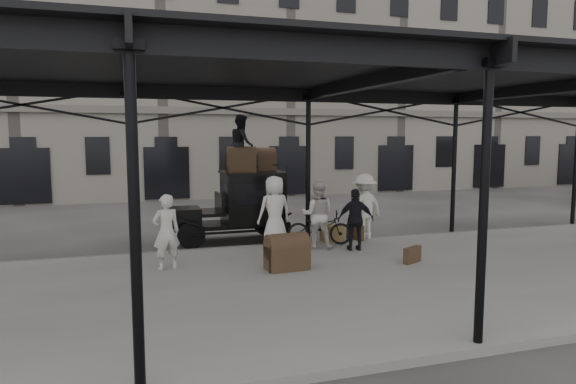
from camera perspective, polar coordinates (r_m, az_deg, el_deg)
name	(u,v)px	position (r m, az deg, el deg)	size (l,w,h in m)	color
ground	(333,262)	(13.59, 5.07, -7.77)	(120.00, 120.00, 0.00)	#383533
platform	(368,280)	(11.81, 8.83, -9.64)	(28.00, 8.00, 0.15)	slate
canopy	(366,76)	(11.67, 8.61, 12.61)	(22.50, 9.00, 4.74)	black
building_frontage	(216,70)	(30.80, -8.05, 13.24)	(64.00, 8.00, 14.00)	slate
taxi	(243,203)	(16.00, -5.06, -1.21)	(3.65, 1.55, 2.18)	black
porter_left	(166,232)	(12.41, -13.38, -4.34)	(0.65, 0.43, 1.79)	beige
porter_midleft	(318,215)	(14.37, 3.31, -2.53)	(0.92, 0.71, 1.88)	beige
porter_centre	(275,211)	(14.68, -1.50, -2.09)	(0.98, 0.64, 2.00)	silver
porter_official	(356,220)	(14.17, 7.52, -3.07)	(1.00, 0.42, 1.70)	black
porter_right	(364,207)	(15.68, 8.46, -1.63)	(1.28, 0.74, 1.99)	silver
bicycle	(319,228)	(14.91, 3.50, -3.97)	(0.65, 1.86, 0.97)	black
porter_roof	(242,143)	(15.76, -5.16, 5.42)	(0.85, 0.66, 1.75)	black
steamer_trunk_roof_near	(241,162)	(15.62, -5.20, 3.39)	(0.88, 0.54, 0.65)	#472D21
steamer_trunk_roof_far	(262,161)	(16.23, -2.95, 3.45)	(0.83, 0.51, 0.61)	#472D21
steamer_trunk_platform	(287,254)	(12.18, -0.12, -6.94)	(0.98, 0.60, 0.72)	#472D21
wicker_hamper	(332,233)	(15.38, 4.93, -4.55)	(0.60, 0.45, 0.50)	olive
suitcase_upright	(355,232)	(15.69, 7.48, -4.46)	(0.15, 0.60, 0.45)	#472D21
suitcase_flat	(412,255)	(13.19, 13.65, -6.79)	(0.60, 0.15, 0.40)	#472D21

